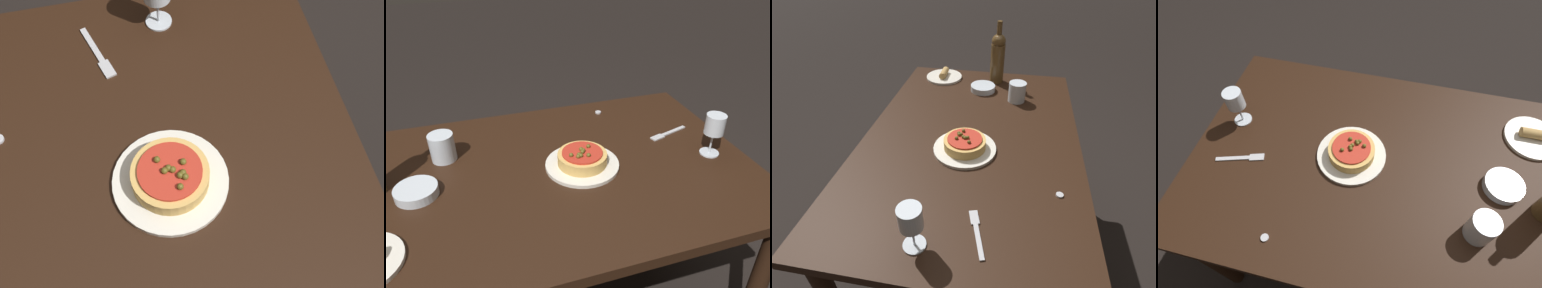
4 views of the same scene
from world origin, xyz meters
TOP-DOWN VIEW (x-y plane):
  - dining_table at (0.00, 0.00)m, footprint 1.31×0.87m
  - dinner_plate at (0.10, -0.01)m, footprint 0.24×0.24m
  - pizza at (0.10, -0.01)m, footprint 0.16×0.16m
  - fork at (0.46, 0.09)m, footprint 0.17×0.07m

SIDE VIEW (x-z plane):
  - dining_table at x=0.00m, z-range 0.28..1.03m
  - fork at x=0.46m, z-range 0.75..0.75m
  - dinner_plate at x=0.10m, z-range 0.75..0.76m
  - pizza at x=0.10m, z-range 0.75..0.81m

